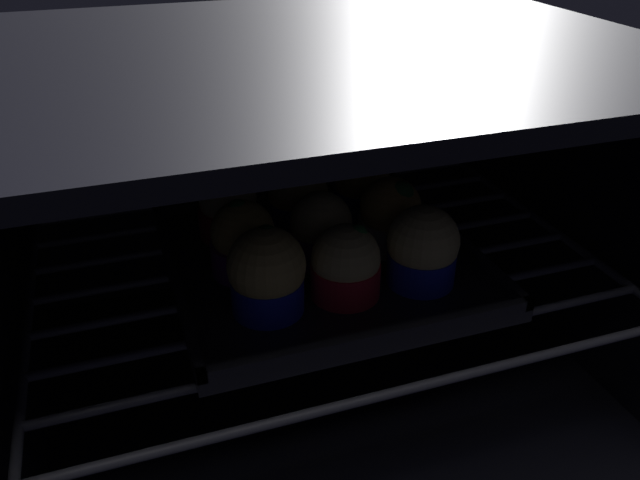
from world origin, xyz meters
TOP-DOWN VIEW (x-y plane):
  - oven_cavity at (0.00, 26.25)cm, footprint 59.00×47.00cm
  - oven_rack at (0.00, 22.00)cm, footprint 54.80×42.00cm
  - baking_tray at (0.00, 21.21)cm, footprint 28.86×28.86cm
  - muffin_row0_col0 at (-7.04, 14.38)cm, footprint 6.64×6.64cm
  - muffin_row0_col1 at (-0.10, 14.40)cm, footprint 6.21×6.21cm
  - muffin_row0_col2 at (7.23, 14.07)cm, footprint 6.51×6.51cm
  - muffin_row1_col0 at (-7.52, 21.07)cm, footprint 6.21×6.21cm
  - muffin_row1_col1 at (0.05, 20.93)cm, footprint 6.21×6.21cm
  - muffin_row1_col2 at (7.22, 20.96)cm, footprint 6.21×6.21cm
  - muffin_row2_col0 at (-7.37, 28.57)cm, footprint 6.21×6.21cm
  - muffin_row2_col1 at (-0.19, 28.11)cm, footprint 6.28×6.28cm
  - muffin_row2_col2 at (7.31, 28.52)cm, footprint 6.21×6.21cm

SIDE VIEW (x-z plane):
  - oven_rack at x=0.00cm, z-range 13.20..14.00cm
  - baking_tray at x=0.00cm, z-range 13.59..15.79cm
  - oven_cavity at x=0.00cm, z-range -1.50..35.50cm
  - muffin_row0_col1 at x=-0.10cm, z-range 14.78..21.58cm
  - muffin_row2_col2 at x=7.31cm, z-range 14.80..21.66cm
  - muffin_row2_col1 at x=-0.19cm, z-range 14.87..21.64cm
  - muffin_row1_col1 at x=0.05cm, z-range 14.85..21.76cm
  - muffin_row1_col0 at x=-7.52cm, z-range 14.83..22.18cm
  - muffin_row2_col0 at x=-7.37cm, z-range 14.71..22.42cm
  - muffin_row1_col2 at x=7.22cm, z-range 14.93..22.31cm
  - muffin_row0_col2 at x=7.23cm, z-range 14.97..22.45cm
  - muffin_row0_col0 at x=-7.04cm, z-range 14.96..22.68cm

